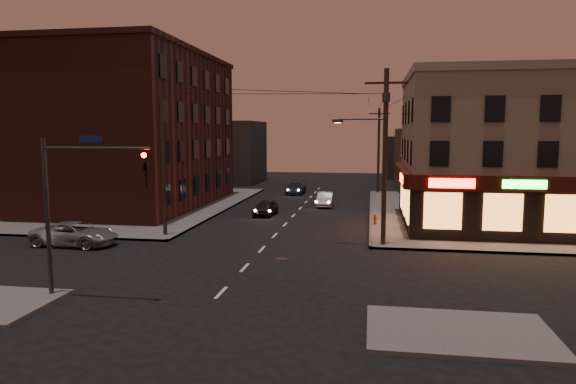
% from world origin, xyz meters
% --- Properties ---
extents(ground, '(120.00, 120.00, 0.00)m').
position_xyz_m(ground, '(0.00, 0.00, 0.00)').
color(ground, black).
rests_on(ground, ground).
extents(sidewalk_ne, '(24.00, 28.00, 0.15)m').
position_xyz_m(sidewalk_ne, '(18.00, 19.00, 0.07)').
color(sidewalk_ne, '#514F4C').
rests_on(sidewalk_ne, ground).
extents(sidewalk_nw, '(24.00, 28.00, 0.15)m').
position_xyz_m(sidewalk_nw, '(-18.00, 19.00, 0.07)').
color(sidewalk_nw, '#514F4C').
rests_on(sidewalk_nw, ground).
extents(pizza_building, '(15.85, 12.85, 10.50)m').
position_xyz_m(pizza_building, '(15.93, 13.43, 5.35)').
color(pizza_building, gray).
rests_on(pizza_building, sidewalk_ne).
extents(brick_apartment, '(12.00, 20.00, 13.00)m').
position_xyz_m(brick_apartment, '(-14.50, 19.00, 6.65)').
color(brick_apartment, '#4D2018').
rests_on(brick_apartment, sidewalk_nw).
extents(bg_building_ne_a, '(10.00, 12.00, 7.00)m').
position_xyz_m(bg_building_ne_a, '(14.00, 38.00, 3.50)').
color(bg_building_ne_a, '#3F3D3A').
rests_on(bg_building_ne_a, ground).
extents(bg_building_nw, '(9.00, 10.00, 8.00)m').
position_xyz_m(bg_building_nw, '(-13.00, 42.00, 4.00)').
color(bg_building_nw, '#3F3D3A').
rests_on(bg_building_nw, ground).
extents(bg_building_ne_b, '(8.00, 8.00, 6.00)m').
position_xyz_m(bg_building_ne_b, '(12.00, 52.00, 3.00)').
color(bg_building_ne_b, '#3F3D3A').
rests_on(bg_building_ne_b, ground).
extents(utility_pole_main, '(4.20, 0.44, 10.00)m').
position_xyz_m(utility_pole_main, '(6.68, 5.80, 5.76)').
color(utility_pole_main, '#382619').
rests_on(utility_pole_main, sidewalk_ne).
extents(utility_pole_far, '(0.26, 0.26, 9.00)m').
position_xyz_m(utility_pole_far, '(6.80, 32.00, 4.65)').
color(utility_pole_far, '#382619').
rests_on(utility_pole_far, sidewalk_ne).
extents(utility_pole_west, '(0.24, 0.24, 9.00)m').
position_xyz_m(utility_pole_west, '(-6.80, 6.50, 4.65)').
color(utility_pole_west, '#382619').
rests_on(utility_pole_west, sidewalk_nw).
extents(traffic_signal, '(4.49, 0.32, 6.47)m').
position_xyz_m(traffic_signal, '(-5.57, -5.60, 4.16)').
color(traffic_signal, '#333538').
rests_on(traffic_signal, ground).
extents(suv_cross, '(5.08, 2.55, 1.38)m').
position_xyz_m(suv_cross, '(-11.02, 3.27, 0.69)').
color(suv_cross, gray).
rests_on(suv_cross, ground).
extents(sedan_near, '(1.67, 3.70, 1.23)m').
position_xyz_m(sedan_near, '(-2.20, 15.77, 0.62)').
color(sedan_near, black).
rests_on(sedan_near, ground).
extents(sedan_mid, '(1.48, 3.93, 1.28)m').
position_xyz_m(sedan_mid, '(2.02, 21.55, 0.64)').
color(sedan_mid, slate).
rests_on(sedan_mid, ground).
extents(sedan_far, '(1.82, 4.43, 1.28)m').
position_xyz_m(sedan_far, '(-1.90, 30.43, 0.64)').
color(sedan_far, black).
rests_on(sedan_far, ground).
extents(fire_hydrant, '(0.33, 0.33, 0.73)m').
position_xyz_m(fire_hydrant, '(6.40, 12.31, 0.55)').
color(fire_hydrant, '#9F2F0E').
rests_on(fire_hydrant, sidewalk_ne).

